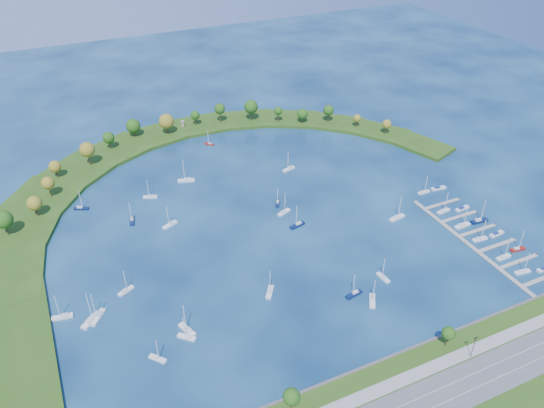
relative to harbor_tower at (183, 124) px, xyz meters
name	(u,v)px	position (x,y,z in m)	size (l,w,h in m)	color
ground	(267,218)	(8.37, -119.09, -4.02)	(700.00, 700.00, 0.00)	#071C3F
south_shoreline	(418,404)	(8.40, -241.97, -3.03)	(420.00, 43.10, 11.60)	#284713
breakwater	(154,190)	(-37.95, -70.37, -3.03)	(286.74, 247.64, 2.00)	#284713
breakwater_trees	(171,137)	(-15.88, -28.72, 6.54)	(237.60, 90.10, 14.88)	#382314
harbor_tower	(183,124)	(0.00, 0.00, 0.00)	(2.60, 2.60, 3.94)	gray
dock_system	(480,240)	(93.67, -180.09, -3.67)	(24.28, 82.00, 1.60)	gray
moored_boat_0	(98,316)	(-82.89, -154.53, -3.06)	(7.79, 8.98, 13.72)	silver
moored_boat_1	(297,225)	(19.07, -132.17, -3.10)	(8.80, 4.24, 12.46)	#0A1841
moored_boat_2	(186,180)	(-18.51, -66.79, -3.06)	(9.83, 5.40, 13.92)	silver
moored_boat_3	(209,143)	(8.50, -29.12, -3.18)	(5.59, 5.83, 9.29)	maroon
moored_boat_4	(187,337)	(-53.51, -179.88, -3.14)	(6.81, 6.69, 10.97)	silver
moored_boat_5	(397,217)	(68.28, -147.94, -3.08)	(9.26, 3.85, 13.21)	silver
moored_boat_6	(91,320)	(-85.68, -155.40, -3.03)	(9.07, 8.80, 14.52)	silver
moored_boat_7	(187,329)	(-52.26, -176.37, -3.08)	(5.22, 9.22, 13.07)	silver
moored_boat_8	(278,203)	(18.69, -109.88, -3.16)	(5.14, 7.06, 10.28)	#0A1841
moored_boat_9	(150,196)	(-41.38, -75.11, -3.14)	(7.87, 4.92, 11.23)	silver
moored_boat_10	(81,208)	(-77.17, -70.82, -3.13)	(7.97, 5.25, 11.43)	#0A1841
moored_boat_11	(126,290)	(-69.36, -143.89, -3.14)	(7.71, 5.24, 11.11)	silver
moored_boat_12	(289,168)	(40.33, -79.67, -3.11)	(8.63, 4.68, 12.22)	silver
moored_boat_13	(170,224)	(-38.85, -104.94, -3.11)	(8.56, 5.59, 12.26)	silver
moored_boat_14	(270,292)	(-13.90, -170.55, -3.12)	(6.44, 7.97, 11.90)	silver
moored_boat_15	(372,300)	(22.81, -193.28, -3.11)	(6.57, 8.31, 12.34)	silver
moored_boat_16	(132,220)	(-55.40, -93.27, -3.13)	(3.75, 8.12, 11.52)	#0A1841
moored_boat_17	(62,316)	(-95.76, -148.43, -3.11)	(8.59, 3.61, 12.24)	silver
moored_boat_18	(354,293)	(17.98, -186.66, -3.12)	(8.24, 3.67, 11.70)	#0A1841
moored_boat_19	(284,212)	(17.89, -119.11, -3.12)	(8.35, 5.21, 11.91)	silver
moored_boat_20	(383,277)	(35.32, -183.18, -3.15)	(2.73, 7.59, 10.93)	silver
moored_boat_21	(157,358)	(-66.48, -185.29, -3.16)	(6.13, 6.72, 10.47)	silver
docked_boat_0	(523,271)	(93.91, -206.18, -3.14)	(7.78, 3.19, 11.10)	silver
docked_boat_1	(544,269)	(104.36, -208.72, -3.44)	(7.83, 2.51, 1.58)	silver
docked_boat_2	(504,257)	(93.90, -194.89, -3.13)	(7.83, 2.43, 11.40)	silver
docked_boat_3	(518,249)	(104.41, -193.16, -3.14)	(7.75, 3.00, 11.10)	maroon
docked_boat_4	(480,239)	(93.90, -179.66, -3.13)	(8.04, 2.89, 11.57)	silver
docked_boat_5	(497,234)	(104.35, -179.93, -3.39)	(8.58, 3.16, 1.71)	silver
docked_boat_6	(462,225)	(93.88, -167.41, -3.09)	(8.88, 2.80, 12.92)	silver
docked_boat_7	(479,220)	(104.37, -167.93, -3.07)	(9.35, 3.30, 13.49)	#0A1841
docked_boat_8	(443,211)	(93.90, -153.12, -3.13)	(7.98, 2.91, 11.48)	silver
docked_boat_9	(462,208)	(104.35, -155.40, -3.39)	(8.57, 3.14, 1.71)	silver
docked_boat_10	(424,192)	(96.31, -133.87, -3.15)	(7.28, 2.11, 10.68)	silver
docked_boat_11	(438,188)	(106.25, -134.03, -3.38)	(8.83, 3.36, 1.76)	silver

